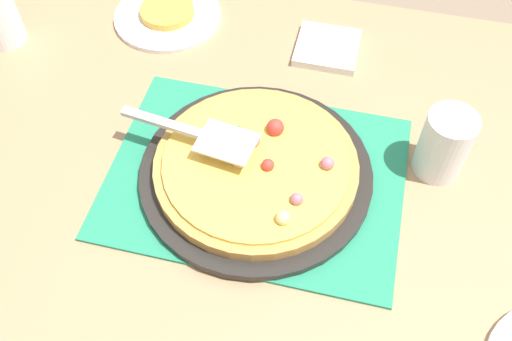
{
  "coord_description": "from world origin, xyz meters",
  "views": [
    {
      "loc": [
        0.13,
        -0.53,
        1.52
      ],
      "look_at": [
        0.0,
        0.0,
        0.77
      ],
      "focal_mm": 40.18,
      "sensor_mm": 36.0,
      "label": 1
    }
  ],
  "objects_px": {
    "served_slice_right": "(167,11)",
    "napkin_stack": "(327,48)",
    "pizza_pan": "(256,173)",
    "cup_far": "(444,144)",
    "pizza_server": "(199,134)",
    "pizza": "(256,165)",
    "plate_far_right": "(168,16)"
  },
  "relations": [
    {
      "from": "cup_far",
      "to": "napkin_stack",
      "type": "xyz_separation_m",
      "value": [
        -0.22,
        0.24,
        -0.05
      ]
    },
    {
      "from": "cup_far",
      "to": "pizza_server",
      "type": "distance_m",
      "value": 0.39
    },
    {
      "from": "plate_far_right",
      "to": "pizza_pan",
      "type": "bearing_deg",
      "value": -52.37
    },
    {
      "from": "plate_far_right",
      "to": "served_slice_right",
      "type": "height_order",
      "value": "served_slice_right"
    },
    {
      "from": "served_slice_right",
      "to": "pizza_server",
      "type": "xyz_separation_m",
      "value": [
        0.18,
        -0.34,
        0.05
      ]
    },
    {
      "from": "napkin_stack",
      "to": "cup_far",
      "type": "bearing_deg",
      "value": -47.19
    },
    {
      "from": "plate_far_right",
      "to": "napkin_stack",
      "type": "xyz_separation_m",
      "value": [
        0.34,
        -0.02,
        0.0
      ]
    },
    {
      "from": "plate_far_right",
      "to": "served_slice_right",
      "type": "distance_m",
      "value": 0.01
    },
    {
      "from": "pizza_server",
      "to": "pizza",
      "type": "bearing_deg",
      "value": -7.53
    },
    {
      "from": "pizza",
      "to": "cup_far",
      "type": "bearing_deg",
      "value": 17.64
    },
    {
      "from": "pizza_pan",
      "to": "pizza_server",
      "type": "distance_m",
      "value": 0.11
    },
    {
      "from": "served_slice_right",
      "to": "napkin_stack",
      "type": "xyz_separation_m",
      "value": [
        0.34,
        -0.02,
        -0.01
      ]
    },
    {
      "from": "served_slice_right",
      "to": "napkin_stack",
      "type": "relative_size",
      "value": 0.92
    },
    {
      "from": "cup_far",
      "to": "served_slice_right",
      "type": "bearing_deg",
      "value": 154.92
    },
    {
      "from": "pizza_pan",
      "to": "napkin_stack",
      "type": "xyz_separation_m",
      "value": [
        0.06,
        0.33,
        -0.01
      ]
    },
    {
      "from": "served_slice_right",
      "to": "pizza_server",
      "type": "bearing_deg",
      "value": -62.7
    },
    {
      "from": "pizza_server",
      "to": "napkin_stack",
      "type": "height_order",
      "value": "pizza_server"
    },
    {
      "from": "served_slice_right",
      "to": "napkin_stack",
      "type": "bearing_deg",
      "value": -3.68
    },
    {
      "from": "pizza",
      "to": "plate_far_right",
      "type": "height_order",
      "value": "pizza"
    },
    {
      "from": "served_slice_right",
      "to": "cup_far",
      "type": "distance_m",
      "value": 0.62
    },
    {
      "from": "pizza",
      "to": "pizza_server",
      "type": "distance_m",
      "value": 0.1
    },
    {
      "from": "pizza_pan",
      "to": "napkin_stack",
      "type": "bearing_deg",
      "value": 78.99
    },
    {
      "from": "served_slice_right",
      "to": "pizza",
      "type": "bearing_deg",
      "value": -52.27
    },
    {
      "from": "pizza",
      "to": "served_slice_right",
      "type": "xyz_separation_m",
      "value": [
        -0.27,
        0.35,
        -0.02
      ]
    },
    {
      "from": "pizza_pan",
      "to": "pizza",
      "type": "distance_m",
      "value": 0.02
    },
    {
      "from": "plate_far_right",
      "to": "cup_far",
      "type": "distance_m",
      "value": 0.62
    },
    {
      "from": "pizza",
      "to": "plate_far_right",
      "type": "bearing_deg",
      "value": 127.73
    },
    {
      "from": "cup_far",
      "to": "pizza_server",
      "type": "relative_size",
      "value": 0.51
    },
    {
      "from": "pizza",
      "to": "pizza_server",
      "type": "relative_size",
      "value": 1.41
    },
    {
      "from": "pizza",
      "to": "napkin_stack",
      "type": "distance_m",
      "value": 0.34
    },
    {
      "from": "pizza_server",
      "to": "napkin_stack",
      "type": "xyz_separation_m",
      "value": [
        0.16,
        0.32,
        -0.06
      ]
    },
    {
      "from": "pizza_pan",
      "to": "cup_far",
      "type": "bearing_deg",
      "value": 17.73
    }
  ]
}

